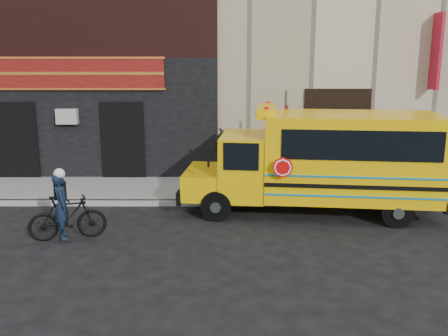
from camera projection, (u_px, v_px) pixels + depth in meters
name	position (u px, v px, depth m)	size (l,w,h in m)	color
ground	(214.00, 238.00, 11.89)	(120.00, 120.00, 0.00)	black
curb	(216.00, 203.00, 14.41)	(40.00, 0.20, 0.15)	#9B9A95
sidewalk	(217.00, 189.00, 15.87)	(40.00, 3.00, 0.15)	gray
building	(218.00, 8.00, 20.70)	(20.00, 10.70, 12.00)	#BFAE8F
school_bus	(325.00, 159.00, 13.42)	(7.09, 2.85, 2.92)	black
sign_pole	(285.00, 141.00, 14.57)	(0.09, 0.28, 3.24)	#454D48
bicycle	(67.00, 217.00, 11.69)	(0.50, 1.78, 1.07)	black
cyclist	(62.00, 208.00, 11.58)	(0.57, 0.38, 1.57)	#101D30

